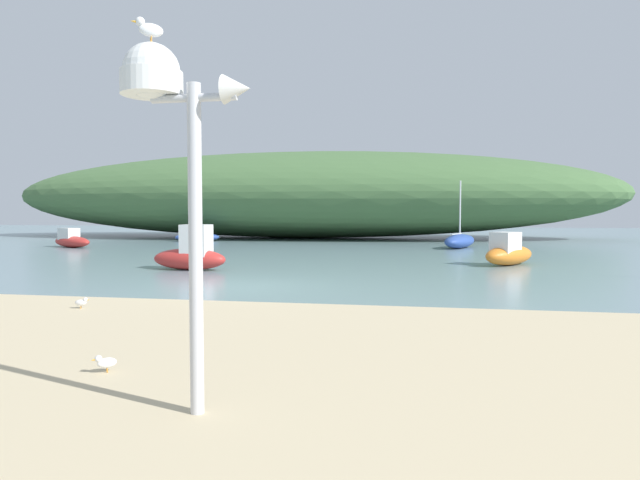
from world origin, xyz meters
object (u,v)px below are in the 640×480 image
at_px(seagull_on_radar, 149,28).
at_px(motorboat_off_point, 71,240).
at_px(mast_structure, 165,108).
at_px(sailboat_inner_mooring, 460,241).
at_px(sailboat_far_left, 197,237).
at_px(seagull_by_mast, 106,362).
at_px(motorboat_east_reach, 508,252).
at_px(seagull_near_waterline, 81,302).
at_px(motorboat_far_right, 191,254).

distance_m(seagull_on_radar, motorboat_off_point, 28.57).
bearing_deg(mast_structure, sailboat_inner_mooring, 80.60).
bearing_deg(sailboat_inner_mooring, seagull_on_radar, -99.68).
height_order(sailboat_far_left, seagull_by_mast, sailboat_far_left).
height_order(mast_structure, seagull_by_mast, mast_structure).
distance_m(seagull_on_radar, motorboat_east_reach, 17.79).
relative_size(motorboat_east_reach, seagull_near_waterline, 10.00).
bearing_deg(seagull_on_radar, motorboat_off_point, 126.08).
relative_size(seagull_on_radar, seagull_near_waterline, 0.91).
relative_size(motorboat_off_point, seagull_near_waterline, 11.10).
bearing_deg(sailboat_inner_mooring, seagull_near_waterline, -110.78).
height_order(motorboat_off_point, sailboat_far_left, sailboat_far_left).
relative_size(mast_structure, seagull_on_radar, 12.69).
relative_size(motorboat_far_right, seagull_by_mast, 11.26).
bearing_deg(motorboat_far_right, motorboat_east_reach, 18.59).
height_order(mast_structure, motorboat_off_point, mast_structure).
relative_size(motorboat_east_reach, motorboat_far_right, 1.04).
bearing_deg(sailboat_far_left, seagull_near_waterline, -71.47).
distance_m(motorboat_east_reach, seagull_by_mast, 17.00).
height_order(sailboat_inner_mooring, motorboat_off_point, sailboat_inner_mooring).
relative_size(seagull_on_radar, motorboat_off_point, 0.08).
distance_m(motorboat_off_point, seagull_by_mast, 26.98).
height_order(motorboat_off_point, seagull_near_waterline, motorboat_off_point).
height_order(mast_structure, seagull_near_waterline, mast_structure).
bearing_deg(seagull_by_mast, seagull_near_waterline, 126.95).
xyz_separation_m(sailboat_far_left, seagull_near_waterline, (8.58, -25.60, 0.03)).
xyz_separation_m(motorboat_off_point, seagull_near_waterline, (12.96, -18.41, -0.09)).
xyz_separation_m(sailboat_inner_mooring, sailboat_far_left, (-16.83, 3.86, -0.10)).
relative_size(mast_structure, sailboat_far_left, 1.03).
relative_size(sailboat_far_left, seagull_near_waterline, 11.15).
xyz_separation_m(seagull_on_radar, motorboat_far_right, (-5.30, 12.98, -2.98)).
bearing_deg(seagull_on_radar, sailboat_inner_mooring, 80.32).
bearing_deg(motorboat_off_point, seagull_near_waterline, -54.86).
bearing_deg(motorboat_off_point, sailboat_far_left, 58.65).
height_order(mast_structure, seagull_on_radar, seagull_on_radar).
height_order(motorboat_east_reach, motorboat_far_right, motorboat_far_right).
height_order(seagull_by_mast, seagull_near_waterline, same).
distance_m(sailboat_inner_mooring, seagull_by_mast, 25.91).
bearing_deg(mast_structure, motorboat_far_right, 112.73).
height_order(motorboat_east_reach, seagull_by_mast, motorboat_east_reach).
xyz_separation_m(mast_structure, seagull_near_waterline, (-3.90, 4.53, -2.54)).
distance_m(seagull_on_radar, seagull_near_waterline, 6.72).
bearing_deg(seagull_near_waterline, motorboat_off_point, 125.14).
relative_size(mast_structure, sailboat_inner_mooring, 0.80).
xyz_separation_m(seagull_on_radar, motorboat_off_point, (-16.72, 22.95, -3.12)).
xyz_separation_m(motorboat_east_reach, sailboat_far_left, (-17.89, 13.51, -0.18)).
xyz_separation_m(sailboat_inner_mooring, motorboat_far_right, (-9.78, -13.30, 0.16)).
bearing_deg(seagull_on_radar, seagull_by_mast, 138.06).
relative_size(seagull_by_mast, seagull_near_waterline, 0.85).
bearing_deg(sailboat_far_left, motorboat_off_point, -121.35).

